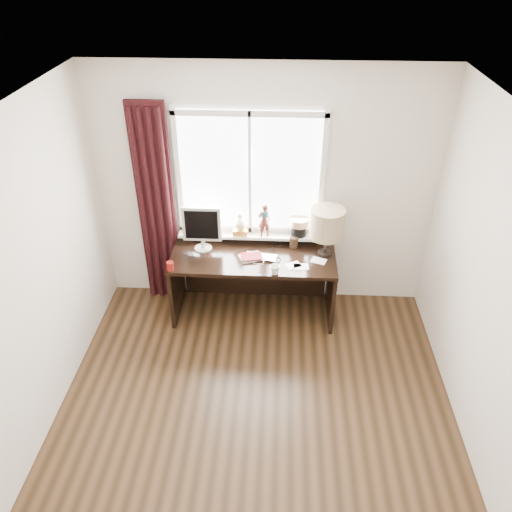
# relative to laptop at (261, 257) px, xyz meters

# --- Properties ---
(floor) EXTENTS (3.50, 4.00, 0.00)m
(floor) POSITION_rel_laptop_xyz_m (0.02, -1.59, -0.76)
(floor) COLOR #472E1A
(floor) RESTS_ON ground
(ceiling) EXTENTS (3.50, 4.00, 0.00)m
(ceiling) POSITION_rel_laptop_xyz_m (0.02, -1.59, 1.84)
(ceiling) COLOR white
(ceiling) RESTS_ON wall_back
(wall_back) EXTENTS (3.50, 0.00, 2.60)m
(wall_back) POSITION_rel_laptop_xyz_m (0.02, 0.41, 0.54)
(wall_back) COLOR beige
(wall_back) RESTS_ON ground
(wall_left) EXTENTS (0.00, 4.00, 2.60)m
(wall_left) POSITION_rel_laptop_xyz_m (-1.73, -1.59, 0.54)
(wall_left) COLOR beige
(wall_left) RESTS_ON ground
(wall_right) EXTENTS (0.00, 4.00, 2.60)m
(wall_right) POSITION_rel_laptop_xyz_m (1.77, -1.59, 0.54)
(wall_right) COLOR beige
(wall_right) RESTS_ON ground
(laptop) EXTENTS (0.35, 0.25, 0.03)m
(laptop) POSITION_rel_laptop_xyz_m (0.00, 0.00, 0.00)
(laptop) COLOR silver
(laptop) RESTS_ON desk
(mug) EXTENTS (0.13, 0.13, 0.10)m
(mug) POSITION_rel_laptop_xyz_m (0.15, -0.26, 0.04)
(mug) COLOR white
(mug) RESTS_ON desk
(red_cup) EXTENTS (0.07, 0.07, 0.09)m
(red_cup) POSITION_rel_laptop_xyz_m (-0.88, -0.26, 0.03)
(red_cup) COLOR maroon
(red_cup) RESTS_ON desk
(window) EXTENTS (1.52, 0.20, 1.40)m
(window) POSITION_rel_laptop_xyz_m (-0.12, 0.36, 0.54)
(window) COLOR white
(window) RESTS_ON ground
(curtain) EXTENTS (0.38, 0.09, 2.25)m
(curtain) POSITION_rel_laptop_xyz_m (-1.12, 0.31, 0.35)
(curtain) COLOR black
(curtain) RESTS_ON floor
(desk) EXTENTS (1.70, 0.70, 0.75)m
(desk) POSITION_rel_laptop_xyz_m (-0.08, 0.13, -0.26)
(desk) COLOR black
(desk) RESTS_ON floor
(monitor) EXTENTS (0.40, 0.18, 0.49)m
(monitor) POSITION_rel_laptop_xyz_m (-0.62, 0.14, 0.27)
(monitor) COLOR beige
(monitor) RESTS_ON desk
(notebook_stack) EXTENTS (0.26, 0.23, 0.03)m
(notebook_stack) POSITION_rel_laptop_xyz_m (-0.10, -0.01, 0.00)
(notebook_stack) COLOR beige
(notebook_stack) RESTS_ON desk
(brush_holder) EXTENTS (0.09, 0.09, 0.25)m
(brush_holder) POSITION_rel_laptop_xyz_m (0.33, 0.23, 0.05)
(brush_holder) COLOR black
(brush_holder) RESTS_ON desk
(icon_frame) EXTENTS (0.10, 0.03, 0.13)m
(icon_frame) POSITION_rel_laptop_xyz_m (0.59, 0.33, 0.05)
(icon_frame) COLOR gold
(icon_frame) RESTS_ON desk
(table_lamp) EXTENTS (0.35, 0.35, 0.52)m
(table_lamp) POSITION_rel_laptop_xyz_m (0.65, 0.11, 0.35)
(table_lamp) COLOR black
(table_lamp) RESTS_ON desk
(loose_papers) EXTENTS (0.44, 0.26, 0.00)m
(loose_papers) POSITION_rel_laptop_xyz_m (0.44, -0.09, -0.01)
(loose_papers) COLOR white
(loose_papers) RESTS_ON desk
(desk_cables) EXTENTS (0.20, 0.43, 0.01)m
(desk_cables) POSITION_rel_laptop_xyz_m (0.13, 0.09, -0.01)
(desk_cables) COLOR black
(desk_cables) RESTS_ON desk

